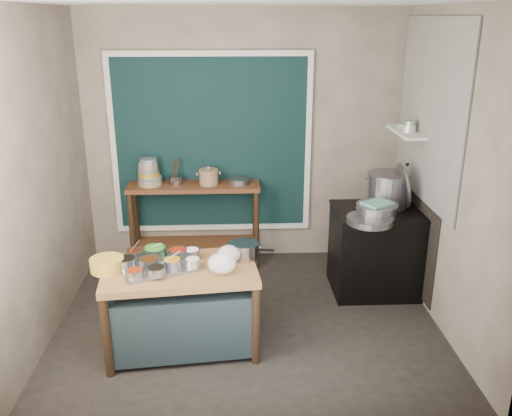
{
  "coord_description": "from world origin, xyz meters",
  "views": [
    {
      "loc": [
        -0.12,
        -4.46,
        2.69
      ],
      "look_at": [
        0.09,
        0.25,
        1.03
      ],
      "focal_mm": 38.0,
      "sensor_mm": 36.0,
      "label": 1
    }
  ],
  "objects_px": {
    "condiment_tray": "(159,266)",
    "saucepan": "(244,250)",
    "utensil_cup": "(176,180)",
    "stock_pot": "(388,190)",
    "ceramic_crock": "(209,178)",
    "steamer": "(377,211)",
    "stove_block": "(378,252)",
    "prep_table": "(182,308)",
    "back_counter": "(195,224)",
    "yellow_basin": "(107,264)"
  },
  "relations": [
    {
      "from": "condiment_tray",
      "to": "stock_pot",
      "type": "distance_m",
      "value": 2.44
    },
    {
      "from": "condiment_tray",
      "to": "saucepan",
      "type": "xyz_separation_m",
      "value": [
        0.71,
        0.16,
        0.06
      ]
    },
    {
      "from": "yellow_basin",
      "to": "stock_pot",
      "type": "bearing_deg",
      "value": 23.15
    },
    {
      "from": "stock_pot",
      "to": "condiment_tray",
      "type": "bearing_deg",
      "value": -153.82
    },
    {
      "from": "saucepan",
      "to": "stock_pot",
      "type": "distance_m",
      "value": 1.75
    },
    {
      "from": "stock_pot",
      "to": "utensil_cup",
      "type": "bearing_deg",
      "value": 163.95
    },
    {
      "from": "ceramic_crock",
      "to": "steamer",
      "type": "relative_size",
      "value": 0.56
    },
    {
      "from": "stove_block",
      "to": "utensil_cup",
      "type": "xyz_separation_m",
      "value": [
        -2.09,
        0.75,
        0.57
      ]
    },
    {
      "from": "back_counter",
      "to": "stove_block",
      "type": "xyz_separation_m",
      "value": [
        1.9,
        -0.73,
        -0.05
      ]
    },
    {
      "from": "condiment_tray",
      "to": "ceramic_crock",
      "type": "height_order",
      "value": "ceramic_crock"
    },
    {
      "from": "back_counter",
      "to": "utensil_cup",
      "type": "height_order",
      "value": "utensil_cup"
    },
    {
      "from": "yellow_basin",
      "to": "stock_pot",
      "type": "height_order",
      "value": "stock_pot"
    },
    {
      "from": "back_counter",
      "to": "saucepan",
      "type": "xyz_separation_m",
      "value": [
        0.52,
        -1.52,
        0.34
      ]
    },
    {
      "from": "steamer",
      "to": "stock_pot",
      "type": "bearing_deg",
      "value": 60.08
    },
    {
      "from": "ceramic_crock",
      "to": "stove_block",
      "type": "bearing_deg",
      "value": -22.51
    },
    {
      "from": "stove_block",
      "to": "condiment_tray",
      "type": "height_order",
      "value": "stove_block"
    },
    {
      "from": "back_counter",
      "to": "yellow_basin",
      "type": "height_order",
      "value": "back_counter"
    },
    {
      "from": "back_counter",
      "to": "yellow_basin",
      "type": "bearing_deg",
      "value": -109.24
    },
    {
      "from": "condiment_tray",
      "to": "ceramic_crock",
      "type": "bearing_deg",
      "value": 77.91
    },
    {
      "from": "condiment_tray",
      "to": "back_counter",
      "type": "bearing_deg",
      "value": 83.58
    },
    {
      "from": "stove_block",
      "to": "steamer",
      "type": "distance_m",
      "value": 0.57
    },
    {
      "from": "steamer",
      "to": "ceramic_crock",
      "type": "bearing_deg",
      "value": 150.67
    },
    {
      "from": "utensil_cup",
      "to": "stock_pot",
      "type": "relative_size",
      "value": 0.35
    },
    {
      "from": "utensil_cup",
      "to": "stock_pot",
      "type": "height_order",
      "value": "stock_pot"
    },
    {
      "from": "utensil_cup",
      "to": "ceramic_crock",
      "type": "relative_size",
      "value": 0.68
    },
    {
      "from": "yellow_basin",
      "to": "ceramic_crock",
      "type": "bearing_deg",
      "value": 65.77
    },
    {
      "from": "ceramic_crock",
      "to": "utensil_cup",
      "type": "bearing_deg",
      "value": 174.91
    },
    {
      "from": "yellow_basin",
      "to": "saucepan",
      "type": "xyz_separation_m",
      "value": [
        1.11,
        0.19,
        0.02
      ]
    },
    {
      "from": "utensil_cup",
      "to": "stock_pot",
      "type": "bearing_deg",
      "value": -16.05
    },
    {
      "from": "condiment_tray",
      "to": "saucepan",
      "type": "bearing_deg",
      "value": 12.45
    },
    {
      "from": "yellow_basin",
      "to": "saucepan",
      "type": "distance_m",
      "value": 1.13
    },
    {
      "from": "back_counter",
      "to": "stove_block",
      "type": "distance_m",
      "value": 2.04
    },
    {
      "from": "ceramic_crock",
      "to": "steamer",
      "type": "bearing_deg",
      "value": -29.33
    },
    {
      "from": "back_counter",
      "to": "saucepan",
      "type": "distance_m",
      "value": 1.64
    },
    {
      "from": "saucepan",
      "to": "steamer",
      "type": "height_order",
      "value": "steamer"
    },
    {
      "from": "utensil_cup",
      "to": "ceramic_crock",
      "type": "distance_m",
      "value": 0.36
    },
    {
      "from": "back_counter",
      "to": "steamer",
      "type": "height_order",
      "value": "steamer"
    },
    {
      "from": "stove_block",
      "to": "ceramic_crock",
      "type": "xyz_separation_m",
      "value": [
        -1.73,
        0.72,
        0.6
      ]
    },
    {
      "from": "utensil_cup",
      "to": "steamer",
      "type": "bearing_deg",
      "value": -25.48
    },
    {
      "from": "prep_table",
      "to": "utensil_cup",
      "type": "bearing_deg",
      "value": 90.07
    },
    {
      "from": "saucepan",
      "to": "stock_pot",
      "type": "bearing_deg",
      "value": 42.66
    },
    {
      "from": "condiment_tray",
      "to": "yellow_basin",
      "type": "bearing_deg",
      "value": -175.01
    },
    {
      "from": "yellow_basin",
      "to": "ceramic_crock",
      "type": "height_order",
      "value": "ceramic_crock"
    },
    {
      "from": "stove_block",
      "to": "ceramic_crock",
      "type": "distance_m",
      "value": 1.97
    },
    {
      "from": "back_counter",
      "to": "stock_pot",
      "type": "distance_m",
      "value": 2.16
    },
    {
      "from": "saucepan",
      "to": "utensil_cup",
      "type": "xyz_separation_m",
      "value": [
        -0.71,
        1.54,
        0.18
      ]
    },
    {
      "from": "utensil_cup",
      "to": "prep_table",
      "type": "bearing_deg",
      "value": -84.15
    },
    {
      "from": "back_counter",
      "to": "stove_block",
      "type": "relative_size",
      "value": 1.61
    },
    {
      "from": "prep_table",
      "to": "stock_pot",
      "type": "distance_m",
      "value": 2.38
    },
    {
      "from": "back_counter",
      "to": "saucepan",
      "type": "bearing_deg",
      "value": -71.24
    }
  ]
}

